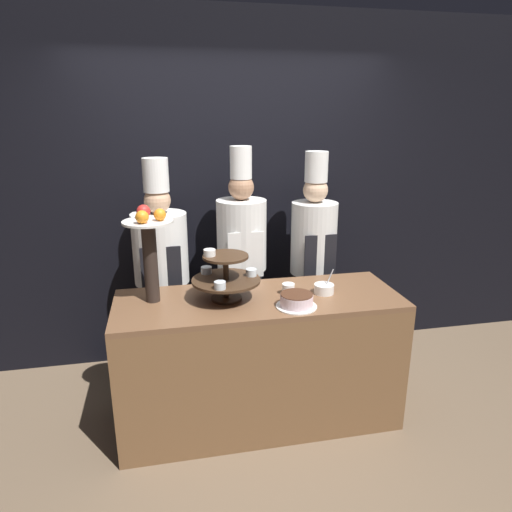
{
  "coord_description": "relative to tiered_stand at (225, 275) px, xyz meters",
  "views": [
    {
      "loc": [
        -0.56,
        -2.32,
        2.02
      ],
      "look_at": [
        0.0,
        0.43,
        1.14
      ],
      "focal_mm": 32.0,
      "sensor_mm": 36.0,
      "label": 1
    }
  ],
  "objects": [
    {
      "name": "ground_plane",
      "position": [
        0.21,
        -0.35,
        -1.06
      ],
      "size": [
        14.0,
        14.0,
        0.0
      ],
      "primitive_type": "plane",
      "color": "brown"
    },
    {
      "name": "wall_back",
      "position": [
        0.21,
        1.01,
        0.34
      ],
      "size": [
        10.0,
        0.06,
        2.8
      ],
      "color": "black",
      "rests_on": "ground_plane"
    },
    {
      "name": "buffet_counter",
      "position": [
        0.21,
        -0.02,
        -0.61
      ],
      "size": [
        1.83,
        0.66,
        0.89
      ],
      "color": "brown",
      "rests_on": "ground_plane"
    },
    {
      "name": "tiered_stand",
      "position": [
        0.0,
        0.0,
        0.0
      ],
      "size": [
        0.43,
        0.43,
        0.33
      ],
      "color": "#3D2819",
      "rests_on": "buffet_counter"
    },
    {
      "name": "fruit_pedestal",
      "position": [
        -0.45,
        0.07,
        0.21
      ],
      "size": [
        0.31,
        0.31,
        0.6
      ],
      "color": "#2D231E",
      "rests_on": "buffet_counter"
    },
    {
      "name": "cake_round",
      "position": [
        0.41,
        -0.21,
        -0.12
      ],
      "size": [
        0.25,
        0.25,
        0.09
      ],
      "color": "white",
      "rests_on": "buffet_counter"
    },
    {
      "name": "cup_white",
      "position": [
        0.41,
        0.01,
        -0.13
      ],
      "size": [
        0.08,
        0.08,
        0.07
      ],
      "color": "white",
      "rests_on": "buffet_counter"
    },
    {
      "name": "serving_bowl_near",
      "position": [
        0.65,
        -0.03,
        -0.13
      ],
      "size": [
        0.13,
        0.13,
        0.16
      ],
      "color": "white",
      "rests_on": "buffet_counter"
    },
    {
      "name": "chef_left",
      "position": [
        -0.4,
        0.63,
        -0.13
      ],
      "size": [
        0.4,
        0.4,
        1.73
      ],
      "color": "#28282D",
      "rests_on": "ground_plane"
    },
    {
      "name": "chef_center_left",
      "position": [
        0.21,
        0.63,
        -0.08
      ],
      "size": [
        0.38,
        0.38,
        1.8
      ],
      "color": "#28282D",
      "rests_on": "ground_plane"
    },
    {
      "name": "chef_center_right",
      "position": [
        0.79,
        0.63,
        -0.1
      ],
      "size": [
        0.36,
        0.36,
        1.76
      ],
      "color": "#28282D",
      "rests_on": "ground_plane"
    }
  ]
}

